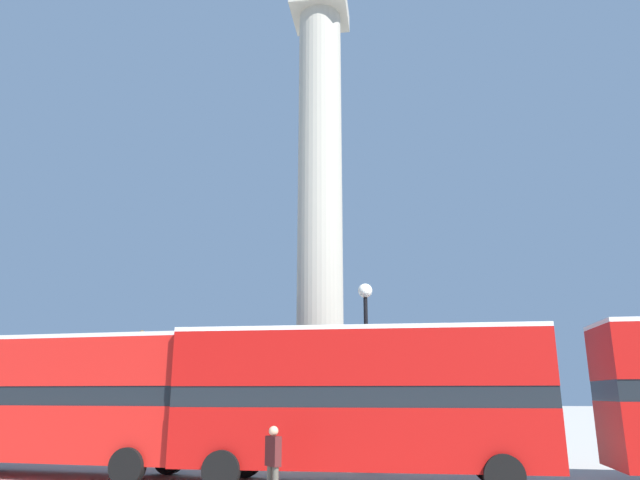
# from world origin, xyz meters

# --- Properties ---
(ground_plane) EXTENTS (200.00, 200.00, 0.00)m
(ground_plane) POSITION_xyz_m (0.00, 0.00, 0.00)
(ground_plane) COLOR #ADA89E
(monument_column) EXTENTS (5.54, 5.54, 21.94)m
(monument_column) POSITION_xyz_m (0.00, 0.00, 7.41)
(monument_column) COLOR #A39E8E
(monument_column) RESTS_ON ground_plane
(bus_a) EXTENTS (10.20, 2.75, 4.23)m
(bus_a) POSITION_xyz_m (2.06, -7.01, 2.34)
(bus_a) COLOR #A80F0C
(bus_a) RESTS_ON ground_plane
(bus_b) EXTENTS (10.23, 3.49, 4.16)m
(bus_b) POSITION_xyz_m (-7.66, -6.26, 2.30)
(bus_b) COLOR red
(bus_b) RESTS_ON ground_plane
(equestrian_statue) EXTENTS (3.06, 2.37, 5.48)m
(equestrian_statue) POSITION_xyz_m (-9.41, 3.59, 1.60)
(equestrian_statue) COLOR #A39E8E
(equestrian_statue) RESTS_ON ground_plane
(street_lamp) EXTENTS (0.49, 0.49, 6.11)m
(street_lamp) POSITION_xyz_m (2.12, -4.07, 3.80)
(street_lamp) COLOR black
(street_lamp) RESTS_ON ground_plane
(pedestrian_near_lamp) EXTENTS (0.44, 0.45, 1.70)m
(pedestrian_near_lamp) POSITION_xyz_m (0.23, -9.96, 0.95)
(pedestrian_near_lamp) COLOR #4C473D
(pedestrian_near_lamp) RESTS_ON ground_plane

